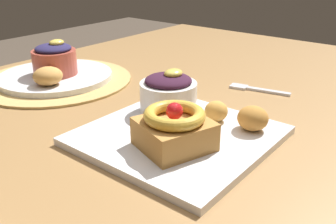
{
  "coord_description": "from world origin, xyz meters",
  "views": [
    {
      "loc": [
        -0.45,
        -0.41,
        1.0
      ],
      "look_at": [
        -0.04,
        -0.07,
        0.77
      ],
      "focal_mm": 40.24,
      "sensor_mm": 36.0,
      "label": 1
    }
  ],
  "objects_px": {
    "cake_slice": "(174,128)",
    "back_ramekin": "(55,59)",
    "back_pastry": "(48,76)",
    "front_plate": "(178,135)",
    "fritter_front": "(253,118)",
    "fork": "(255,89)",
    "fritter_middle": "(216,111)",
    "back_plate": "(56,76)",
    "berry_ramekin": "(168,93)"
  },
  "relations": [
    {
      "from": "cake_slice",
      "to": "back_ramekin",
      "type": "distance_m",
      "value": 0.42
    },
    {
      "from": "back_pastry",
      "to": "front_plate",
      "type": "bearing_deg",
      "value": -89.94
    },
    {
      "from": "fritter_front",
      "to": "fork",
      "type": "distance_m",
      "value": 0.22
    },
    {
      "from": "fork",
      "to": "cake_slice",
      "type": "bearing_deg",
      "value": 84.66
    },
    {
      "from": "cake_slice",
      "to": "fritter_front",
      "type": "relative_size",
      "value": 2.43
    },
    {
      "from": "front_plate",
      "to": "back_pastry",
      "type": "relative_size",
      "value": 4.5
    },
    {
      "from": "fritter_middle",
      "to": "fork",
      "type": "height_order",
      "value": "fritter_middle"
    },
    {
      "from": "fritter_front",
      "to": "fritter_middle",
      "type": "distance_m",
      "value": 0.06
    },
    {
      "from": "back_ramekin",
      "to": "fork",
      "type": "distance_m",
      "value": 0.44
    },
    {
      "from": "fritter_front",
      "to": "back_plate",
      "type": "xyz_separation_m",
      "value": [
        -0.03,
        0.47,
        -0.02
      ]
    },
    {
      "from": "fritter_front",
      "to": "back_pastry",
      "type": "distance_m",
      "value": 0.42
    },
    {
      "from": "fritter_front",
      "to": "back_ramekin",
      "type": "xyz_separation_m",
      "value": [
        -0.03,
        0.46,
        0.02
      ]
    },
    {
      "from": "front_plate",
      "to": "cake_slice",
      "type": "relative_size",
      "value": 2.27
    },
    {
      "from": "back_pastry",
      "to": "fork",
      "type": "height_order",
      "value": "back_pastry"
    },
    {
      "from": "cake_slice",
      "to": "back_pastry",
      "type": "relative_size",
      "value": 1.98
    },
    {
      "from": "cake_slice",
      "to": "fritter_middle",
      "type": "relative_size",
      "value": 3.08
    },
    {
      "from": "front_plate",
      "to": "back_pastry",
      "type": "height_order",
      "value": "back_pastry"
    },
    {
      "from": "back_plate",
      "to": "berry_ramekin",
      "type": "bearing_deg",
      "value": -89.83
    },
    {
      "from": "cake_slice",
      "to": "fork",
      "type": "distance_m",
      "value": 0.32
    },
    {
      "from": "back_pastry",
      "to": "fork",
      "type": "bearing_deg",
      "value": -49.32
    },
    {
      "from": "cake_slice",
      "to": "fritter_middle",
      "type": "height_order",
      "value": "cake_slice"
    },
    {
      "from": "berry_ramekin",
      "to": "back_pastry",
      "type": "xyz_separation_m",
      "value": [
        -0.05,
        0.27,
        -0.01
      ]
    },
    {
      "from": "cake_slice",
      "to": "fork",
      "type": "xyz_separation_m",
      "value": [
        0.32,
        0.03,
        -0.04
      ]
    },
    {
      "from": "back_pastry",
      "to": "cake_slice",
      "type": "bearing_deg",
      "value": -96.53
    },
    {
      "from": "front_plate",
      "to": "fritter_front",
      "type": "distance_m",
      "value": 0.12
    },
    {
      "from": "fritter_middle",
      "to": "back_pastry",
      "type": "distance_m",
      "value": 0.36
    },
    {
      "from": "back_plate",
      "to": "back_pastry",
      "type": "xyz_separation_m",
      "value": [
        -0.05,
        -0.05,
        0.02
      ]
    },
    {
      "from": "fritter_middle",
      "to": "cake_slice",
      "type": "bearing_deg",
      "value": -178.84
    },
    {
      "from": "fork",
      "to": "fritter_front",
      "type": "bearing_deg",
      "value": 103.9
    },
    {
      "from": "fritter_middle",
      "to": "fork",
      "type": "xyz_separation_m",
      "value": [
        0.2,
        0.03,
        -0.03
      ]
    },
    {
      "from": "front_plate",
      "to": "cake_slice",
      "type": "height_order",
      "value": "cake_slice"
    },
    {
      "from": "cake_slice",
      "to": "back_plate",
      "type": "xyz_separation_m",
      "value": [
        0.09,
        0.41,
        -0.03
      ]
    },
    {
      "from": "back_ramekin",
      "to": "back_plate",
      "type": "bearing_deg",
      "value": 98.75
    },
    {
      "from": "cake_slice",
      "to": "back_ramekin",
      "type": "xyz_separation_m",
      "value": [
        0.09,
        0.4,
        0.01
      ]
    },
    {
      "from": "fritter_middle",
      "to": "back_ramekin",
      "type": "height_order",
      "value": "back_ramekin"
    },
    {
      "from": "back_ramekin",
      "to": "back_pastry",
      "type": "distance_m",
      "value": 0.07
    },
    {
      "from": "berry_ramekin",
      "to": "fritter_front",
      "type": "height_order",
      "value": "berry_ramekin"
    },
    {
      "from": "front_plate",
      "to": "cake_slice",
      "type": "xyz_separation_m",
      "value": [
        -0.04,
        -0.02,
        0.03
      ]
    },
    {
      "from": "front_plate",
      "to": "fritter_front",
      "type": "xyz_separation_m",
      "value": [
        0.08,
        -0.08,
        0.03
      ]
    },
    {
      "from": "fritter_middle",
      "to": "berry_ramekin",
      "type": "bearing_deg",
      "value": 102.36
    },
    {
      "from": "cake_slice",
      "to": "fritter_middle",
      "type": "distance_m",
      "value": 0.11
    },
    {
      "from": "berry_ramekin",
      "to": "fritter_front",
      "type": "distance_m",
      "value": 0.15
    },
    {
      "from": "fritter_front",
      "to": "back_pastry",
      "type": "relative_size",
      "value": 0.81
    },
    {
      "from": "front_plate",
      "to": "fritter_middle",
      "type": "xyz_separation_m",
      "value": [
        0.07,
        -0.02,
        0.02
      ]
    },
    {
      "from": "fritter_middle",
      "to": "fork",
      "type": "relative_size",
      "value": 0.3
    },
    {
      "from": "front_plate",
      "to": "back_ramekin",
      "type": "xyz_separation_m",
      "value": [
        0.05,
        0.38,
        0.04
      ]
    },
    {
      "from": "back_ramekin",
      "to": "fritter_front",
      "type": "bearing_deg",
      "value": -86.79
    },
    {
      "from": "fritter_middle",
      "to": "back_pastry",
      "type": "height_order",
      "value": "back_pastry"
    },
    {
      "from": "fork",
      "to": "berry_ramekin",
      "type": "bearing_deg",
      "value": 65.23
    },
    {
      "from": "back_plate",
      "to": "back_ramekin",
      "type": "relative_size",
      "value": 2.62
    }
  ]
}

